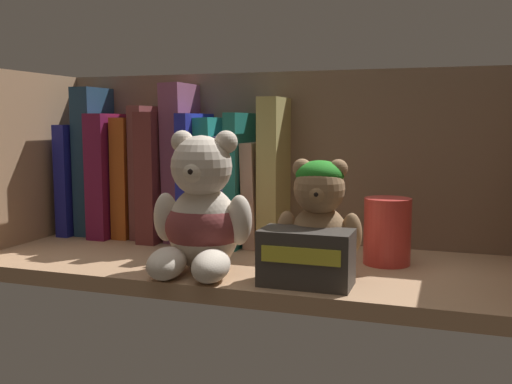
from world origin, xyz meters
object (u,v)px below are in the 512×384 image
book_4 (149,172)px  teddy_bear_smaller (319,222)px  book_2 (116,174)px  book_1 (97,161)px  book_8 (216,180)px  book_7 (202,177)px  small_product_box (306,257)px  book_6 (185,162)px  book_10 (245,179)px  book_0 (82,178)px  book_5 (165,175)px  book_12 (276,172)px  teddy_bear_larger (202,217)px  book_9 (231,189)px  book_11 (259,193)px  pillar_candle (387,231)px  book_3 (134,177)px

book_4 → teddy_bear_smaller: size_ratio=1.48×
book_4 → teddy_bear_smaller: (31.17, -16.02, -3.72)cm
book_2 → book_4: 5.97cm
book_1 → book_8: book_1 is taller
teddy_bear_smaller → book_4: bearing=152.8°
book_1 → book_7: size_ratio=1.22×
small_product_box → book_1: bearing=153.7°
book_6 → book_8: size_ratio=1.27×
book_4 → book_10: (16.29, 0.00, -0.57)cm
book_0 → book_5: bearing=0.0°
book_2 → book_12: 27.09cm
teddy_bear_larger → teddy_bear_smaller: 14.17cm
book_1 → book_9: book_1 is taller
book_9 → teddy_bear_larger: 18.30cm
book_8 → book_11: size_ratio=1.24×
book_10 → pillar_candle: bearing=-17.5°
book_4 → teddy_bear_smaller: bearing=-27.2°
book_1 → book_8: size_ratio=1.25×
book_2 → book_9: 20.09cm
book_4 → book_10: bearing=0.0°
book_3 → pillar_candle: bearing=-9.6°
book_12 → small_product_box: 23.30cm
pillar_candle → book_9: bearing=164.0°
book_0 → book_10: (28.77, 0.00, 0.87)cm
book_1 → pillar_candle: 48.72cm
book_5 → book_7: (6.24, 0.00, -0.11)cm
book_6 → teddy_bear_smaller: bearing=-32.8°
book_2 → book_11: size_ratio=1.28×
book_3 → book_5: (5.65, 0.00, 0.40)cm
book_1 → small_product_box: 45.58cm
book_5 → book_4: bearing=180.0°
book_7 → book_3: bearing=180.0°
book_3 → book_6: (9.07, 0.00, 2.53)cm
book_4 → book_7: (9.16, 0.00, -0.61)cm
book_7 → book_8: (2.42, 0.00, -0.30)cm
teddy_bear_smaller → book_6: bearing=147.2°
book_3 → book_9: (16.81, 0.00, -1.35)cm
book_12 → pillar_candle: (17.02, -6.91, -6.58)cm
book_5 → teddy_bear_larger: 23.13cm
book_5 → book_6: 4.03cm
book_11 → pillar_candle: bearing=-19.3°
book_8 → book_12: (9.54, 0.00, 1.43)cm
book_3 → book_11: bearing=0.0°
teddy_bear_larger → small_product_box: bearing=-7.7°
pillar_candle → book_7: bearing=166.6°
book_12 → book_1: bearing=180.0°
teddy_bear_larger → teddy_bear_smaller: teddy_bear_larger is taller
book_9 → book_10: (2.21, 0.00, 1.67)cm
book_8 → book_12: bearing=0.0°
book_3 → book_7: (11.89, 0.00, 0.29)cm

